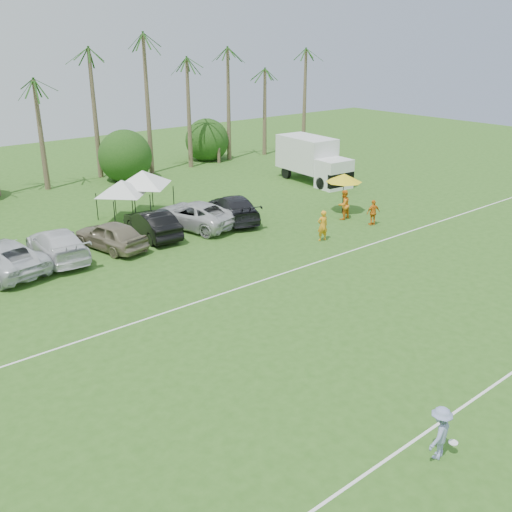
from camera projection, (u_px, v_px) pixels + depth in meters
field_lines at (334, 334)px, 23.01m from camera, size 80.00×12.10×0.01m
palm_tree_5 at (39, 78)px, 41.62m from camera, size 2.40×2.40×9.90m
palm_tree_6 at (89, 64)px, 43.67m from camera, size 2.40×2.40×10.90m
palm_tree_7 at (135, 52)px, 45.74m from camera, size 2.40×2.40×11.90m
palm_tree_8 at (189, 82)px, 49.63m from camera, size 2.40×2.40×8.90m
palm_tree_9 at (235, 70)px, 52.27m from camera, size 2.40×2.40×9.90m
palm_tree_10 at (276, 59)px, 54.92m from camera, size 2.40×2.40×10.90m
palm_tree_11 at (306, 49)px, 56.98m from camera, size 2.40×2.40×11.90m
bush_tree_2 at (116, 155)px, 48.25m from camera, size 4.00×4.00×4.00m
bush_tree_3 at (212, 142)px, 54.17m from camera, size 4.00×4.00×4.00m
sideline_player_a at (323, 226)px, 33.25m from camera, size 0.75×0.58×1.83m
sideline_player_b at (344, 205)px, 37.16m from camera, size 0.97×0.76×1.95m
sideline_player_c at (373, 213)px, 36.03m from camera, size 1.04×0.64×1.64m
box_truck at (313, 159)px, 46.48m from camera, size 3.13×7.08×3.56m
canopy_tent_left at (121, 180)px, 36.14m from camera, size 3.92×3.92×3.18m
canopy_tent_right at (142, 170)px, 37.25m from camera, size 4.39×4.39×3.55m
market_umbrella at (344, 178)px, 37.93m from camera, size 2.44×2.44×2.71m
frisbee_player at (440, 433)px, 16.03m from camera, size 1.17×0.83×1.65m
parked_car_2 at (2, 257)px, 28.81m from camera, size 3.65×6.24×1.63m
parked_car_3 at (57, 244)px, 30.56m from camera, size 2.73×5.79×1.63m
parked_car_4 at (110, 235)px, 31.95m from camera, size 2.93×5.10×1.63m
parked_car_5 at (152, 224)px, 33.93m from camera, size 2.17×5.09×1.63m
parked_car_6 at (193, 215)px, 35.62m from camera, size 4.20×6.39×1.63m
parked_car_7 at (234, 208)px, 37.03m from camera, size 4.02×6.07×1.63m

